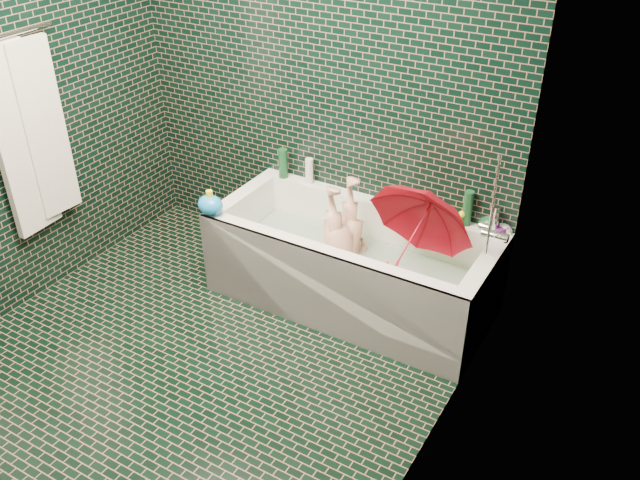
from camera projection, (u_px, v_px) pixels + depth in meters
The scene contains 20 objects.
floor at pixel (191, 371), 3.71m from camera, with size 2.80×2.80×0.00m, color black.
wall_back at pixel (320, 78), 4.07m from camera, with size 2.80×2.80×0.00m, color black.
wall_right at pixel (432, 243), 2.49m from camera, with size 2.80×2.80×0.00m, color black.
bathtub at pixel (351, 273), 4.14m from camera, with size 1.70×0.75×0.55m.
bath_mat at pixel (352, 279), 4.18m from camera, with size 1.35×0.47×0.01m, color #36D52A.
water at pixel (352, 260), 4.11m from camera, with size 1.48×0.53×0.00m, color silver.
towel_rail at pixel (7, 36), 3.58m from camera, with size 0.02×0.02×0.58m, color silver.
towel at pixel (30, 137), 3.87m from camera, with size 0.08×0.44×1.12m.
faucet at pixel (493, 229), 3.50m from camera, with size 0.18×0.19×0.55m.
child at pixel (345, 255), 4.13m from camera, with size 0.35×0.23×0.95m, color tan.
umbrella at pixel (413, 236), 3.75m from camera, with size 0.59×0.59×0.52m, color red.
soap_bottle_a at pixel (504, 235), 3.87m from camera, with size 0.10×0.10×0.26m, color white.
soap_bottle_b at pixel (495, 235), 3.88m from camera, with size 0.08×0.08×0.18m, color #5B1E72.
soap_bottle_c at pixel (488, 231), 3.91m from camera, with size 0.14×0.14×0.19m, color #134524.
bottle_right_tall at pixel (468, 208), 3.92m from camera, with size 0.06×0.06×0.22m, color #134524.
bottle_right_pump at pixel (494, 220), 3.85m from camera, with size 0.05×0.05×0.17m, color silver.
bottle_left_tall at pixel (283, 163), 4.44m from camera, with size 0.06×0.06×0.20m, color #134524.
bottle_left_short at pixel (309, 171), 4.38m from camera, with size 0.05×0.05×0.17m, color white.
rubber_duck at pixel (457, 218), 3.96m from camera, with size 0.11×0.07×0.09m.
bath_toy at pixel (210, 205), 4.03m from camera, with size 0.18×0.15×0.16m.
Camera 1 is at (2.01, -2.03, 2.58)m, focal length 38.00 mm.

